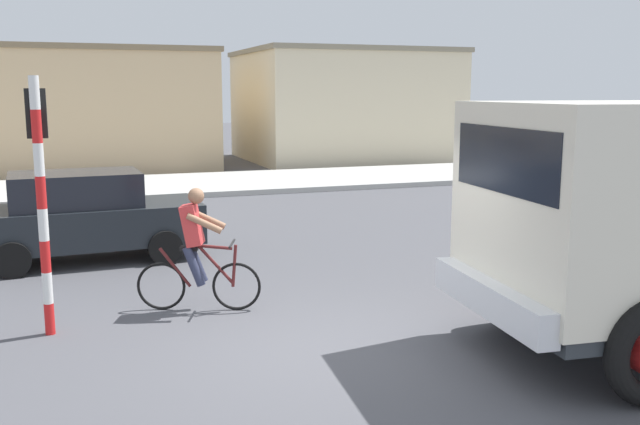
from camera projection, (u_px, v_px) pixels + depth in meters
The scene contains 7 objects.
ground_plane at pixel (330, 350), 8.32m from camera, with size 120.00×120.00×0.00m, color #4C4C51.
sidewalk_far at pixel (163, 186), 22.22m from camera, with size 80.00×5.00×0.16m, color #ADADA8.
cyclist at pixel (197, 250), 9.71m from camera, with size 1.63×0.73×1.72m.
traffic_light_pole at pixel (40, 170), 8.60m from camera, with size 0.24×0.43×3.20m.
car_red_near at pixel (84, 216), 12.63m from camera, with size 4.08×2.03×1.60m.
building_mid_block at pixel (86, 109), 28.03m from camera, with size 9.72×7.12×4.66m.
building_corner_right at pixel (342, 105), 31.36m from camera, with size 8.56×7.78×4.79m.
Camera 1 is at (-2.78, -7.42, 3.02)m, focal length 39.63 mm.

